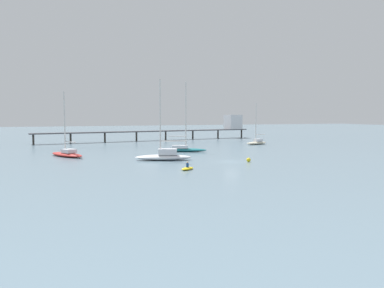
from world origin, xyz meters
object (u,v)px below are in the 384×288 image
Objects in this scene: sailboat_white at (164,155)px; sailboat_teal at (183,148)px; mooring_buoy_far at (68,150)px; dinghy_yellow at (187,168)px; mooring_buoy_near at (249,160)px; sailboat_red at (67,153)px; pier at (202,126)px; sailboat_cream at (257,142)px.

sailboat_teal is (7.54, 12.36, -0.03)m from sailboat_white.
sailboat_white reaches higher than mooring_buoy_far.
mooring_buoy_near is (11.97, 4.72, 0.12)m from dinghy_yellow.
sailboat_white is (14.83, -11.14, 0.17)m from sailboat_red.
sailboat_teal is 23.28m from mooring_buoy_far.
dinghy_yellow is (-0.05, -11.68, -0.58)m from sailboat_white.
pier reaches higher than dinghy_yellow.
sailboat_cream is 15.47× the size of mooring_buoy_far.
sailboat_red is 17.18× the size of mooring_buoy_near.
sailboat_white reaches higher than sailboat_red.
dinghy_yellow is at bearing -66.09° from mooring_buoy_far.
sailboat_teal is 21.08× the size of mooring_buoy_far.
mooring_buoy_far is at bearing -175.90° from sailboat_cream.
mooring_buoy_near is at bearing -46.26° from mooring_buoy_far.
sailboat_cream is 3.92× the size of dinghy_yellow.
pier is 57.65m from mooring_buoy_near.
sailboat_cream reaches higher than pier.
mooring_buoy_near is (-19.09, -30.64, -0.32)m from sailboat_cream.
pier is at bearing 100.89° from sailboat_cream.
sailboat_red is 9.32m from mooring_buoy_far.
sailboat_red reaches higher than mooring_buoy_far.
dinghy_yellow is (14.78, -22.82, -0.41)m from sailboat_red.
sailboat_white is 11.70m from dinghy_yellow.
sailboat_red is 18.55m from sailboat_white.
sailboat_white is 5.05× the size of dinghy_yellow.
sailboat_cream is at bearing 15.31° from sailboat_red.
dinghy_yellow is (-7.59, -24.04, -0.55)m from sailboat_teal.
dinghy_yellow is at bearing -90.24° from sailboat_white.
sailboat_white is at bearing -142.63° from sailboat_cream.
dinghy_yellow is 12.87m from mooring_buoy_near.
sailboat_cream is (4.83, -25.09, -3.44)m from pier.
sailboat_red reaches higher than dinghy_yellow.
sailboat_red is 47.53m from sailboat_cream.
sailboat_white reaches higher than dinghy_yellow.
mooring_buoy_near is at bearing -104.35° from pier.
pier is 4.89× the size of sailboat_white.
sailboat_teal reaches higher than sailboat_cream.
sailboat_cream is (45.84, 12.55, 0.03)m from sailboat_red.
dinghy_yellow is at bearing -158.46° from mooring_buoy_near.
mooring_buoy_far is at bearing 86.67° from sailboat_red.
sailboat_red is at bearing -93.33° from mooring_buoy_far.
mooring_buoy_far is at bearing 133.74° from mooring_buoy_near.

